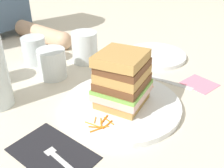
{
  "coord_description": "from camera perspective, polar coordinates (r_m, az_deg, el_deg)",
  "views": [
    {
      "loc": [
        -0.44,
        -0.29,
        0.37
      ],
      "look_at": [
        -0.02,
        0.04,
        0.05
      ],
      "focal_mm": 42.13,
      "sensor_mm": 36.0,
      "label": 1
    }
  ],
  "objects": [
    {
      "name": "carrot_shred_5",
      "position": [
        0.57,
        -1.47,
        -7.83
      ],
      "size": [
        0.03,
        0.01,
        0.0
      ],
      "primitive_type": "cylinder",
      "rotation": [
        0.0,
        1.57,
        0.24
      ],
      "color": "orange",
      "rests_on": "main_plate"
    },
    {
      "name": "carrot_shred_13",
      "position": [
        0.69,
        3.74,
        -0.42
      ],
      "size": [
        0.02,
        0.02,
        0.0
      ],
      "primitive_type": "cylinder",
      "rotation": [
        0.0,
        1.57,
        5.6
      ],
      "color": "orange",
      "rests_on": "main_plate"
    },
    {
      "name": "napkin_dark",
      "position": [
        0.53,
        -12.78,
        -14.46
      ],
      "size": [
        0.11,
        0.17,
        0.0
      ],
      "primitive_type": "cube",
      "rotation": [
        0.0,
        0.0,
        -0.01
      ],
      "color": "black",
      "rests_on": "ground_plane"
    },
    {
      "name": "main_plate",
      "position": [
        0.63,
        2.17,
        -4.53
      ],
      "size": [
        0.28,
        0.28,
        0.01
      ],
      "primitive_type": "cylinder",
      "color": "white",
      "rests_on": "ground_plane"
    },
    {
      "name": "carrot_shred_7",
      "position": [
        0.57,
        -3.71,
        -7.82
      ],
      "size": [
        0.02,
        0.01,
        0.0
      ],
      "primitive_type": "cylinder",
      "rotation": [
        0.0,
        1.57,
        0.57
      ],
      "color": "orange",
      "rests_on": "main_plate"
    },
    {
      "name": "carrot_shred_3",
      "position": [
        0.57,
        -0.71,
        -8.01
      ],
      "size": [
        0.01,
        0.03,
        0.0
      ],
      "primitive_type": "cylinder",
      "rotation": [
        0.0,
        1.57,
        1.37
      ],
      "color": "orange",
      "rests_on": "main_plate"
    },
    {
      "name": "carrot_shred_6",
      "position": [
        0.56,
        -4.4,
        -8.7
      ],
      "size": [
        0.01,
        0.03,
        0.0
      ],
      "primitive_type": "cylinder",
      "rotation": [
        0.0,
        1.57,
        4.89
      ],
      "color": "orange",
      "rests_on": "main_plate"
    },
    {
      "name": "carrot_shred_1",
      "position": [
        0.55,
        -1.77,
        -9.22
      ],
      "size": [
        0.02,
        0.02,
        0.0
      ],
      "primitive_type": "cylinder",
      "rotation": [
        0.0,
        1.57,
        5.49
      ],
      "color": "orange",
      "rests_on": "main_plate"
    },
    {
      "name": "carrot_shred_4",
      "position": [
        0.54,
        -3.35,
        -9.85
      ],
      "size": [
        0.03,
        0.01,
        0.0
      ],
      "primitive_type": "cylinder",
      "rotation": [
        0.0,
        1.57,
        5.87
      ],
      "color": "orange",
      "rests_on": "main_plate"
    },
    {
      "name": "carrot_shred_8",
      "position": [
        0.55,
        -3.6,
        -9.41
      ],
      "size": [
        0.02,
        0.02,
        0.0
      ],
      "primitive_type": "cylinder",
      "rotation": [
        0.0,
        1.57,
        2.13
      ],
      "color": "orange",
      "rests_on": "main_plate"
    },
    {
      "name": "carrot_shred_10",
      "position": [
        0.7,
        6.09,
        -0.09
      ],
      "size": [
        0.02,
        0.01,
        0.0
      ],
      "primitive_type": "cylinder",
      "rotation": [
        0.0,
        1.57,
        0.53
      ],
      "color": "orange",
      "rests_on": "main_plate"
    },
    {
      "name": "empty_tumbler_1",
      "position": [
        0.86,
        -16.48,
        7.0
      ],
      "size": [
        0.07,
        0.07,
        0.09
      ],
      "primitive_type": "cylinder",
      "color": "silver",
      "rests_on": "ground_plane"
    },
    {
      "name": "knife",
      "position": [
        0.76,
        10.55,
        1.0
      ],
      "size": [
        0.03,
        0.2,
        0.0
      ],
      "color": "silver",
      "rests_on": "ground_plane"
    },
    {
      "name": "ground_plane",
      "position": [
        0.64,
        3.82,
        -4.51
      ],
      "size": [
        3.0,
        3.0,
        0.0
      ],
      "primitive_type": "plane",
      "color": "beige"
    },
    {
      "name": "carrot_shred_9",
      "position": [
        0.69,
        7.35,
        -0.22
      ],
      "size": [
        0.01,
        0.03,
        0.0
      ],
      "primitive_type": "cylinder",
      "rotation": [
        0.0,
        1.57,
        4.97
      ],
      "color": "orange",
      "rests_on": "main_plate"
    },
    {
      "name": "carrot_shred_11",
      "position": [
        0.7,
        6.79,
        0.32
      ],
      "size": [
        0.01,
        0.03,
        0.0
      ],
      "primitive_type": "cylinder",
      "rotation": [
        0.0,
        1.57,
        4.92
      ],
      "color": "orange",
      "rests_on": "main_plate"
    },
    {
      "name": "carrot_shred_2",
      "position": [
        0.57,
        -2.73,
        -8.09
      ],
      "size": [
        0.02,
        0.02,
        0.0
      ],
      "primitive_type": "cylinder",
      "rotation": [
        0.0,
        1.57,
        0.74
      ],
      "color": "orange",
      "rests_on": "main_plate"
    },
    {
      "name": "side_plate",
      "position": [
        0.89,
        9.26,
        6.15
      ],
      "size": [
        0.2,
        0.2,
        0.01
      ],
      "primitive_type": "cylinder",
      "color": "white",
      "rests_on": "ground_plane"
    },
    {
      "name": "carrot_shred_14",
      "position": [
        0.71,
        5.47,
        0.77
      ],
      "size": [
        0.03,
        0.01,
        0.0
      ],
      "primitive_type": "cylinder",
      "rotation": [
        0.0,
        1.57,
        6.11
      ],
      "color": "orange",
      "rests_on": "main_plate"
    },
    {
      "name": "carrot_shred_0",
      "position": [
        0.56,
        -0.98,
        -8.75
      ],
      "size": [
        0.03,
        0.0,
        0.0
      ],
      "primitive_type": "cylinder",
      "rotation": [
        0.0,
        1.57,
        0.02
      ],
      "color": "orange",
      "rests_on": "main_plate"
    },
    {
      "name": "napkin_pink",
      "position": [
        0.76,
        18.49,
        0.06
      ],
      "size": [
        0.09,
        0.1,
        0.0
      ],
      "primitive_type": "cube",
      "rotation": [
        0.0,
        0.0,
        -0.21
      ],
      "color": "pink",
      "rests_on": "ground_plane"
    },
    {
      "name": "empty_tumbler_2",
      "position": [
        0.76,
        -12.87,
        4.36
      ],
      "size": [
        0.08,
        0.08,
        0.08
      ],
      "primitive_type": "cylinder",
      "color": "silver",
      "rests_on": "ground_plane"
    },
    {
      "name": "carrot_shred_12",
      "position": [
        0.7,
        5.22,
        0.18
      ],
      "size": [
        0.0,
        0.03,
        0.0
      ],
      "primitive_type": "cylinder",
      "rotation": [
        0.0,
        1.57,
        4.69
      ],
      "color": "orange",
      "rests_on": "main_plate"
    },
    {
      "name": "sandwich",
      "position": [
        0.59,
        2.24,
        0.98
      ],
      "size": [
        0.13,
        0.13,
        0.13
      ],
      "color": "tan",
      "rests_on": "main_plate"
    },
    {
      "name": "juice_glass",
      "position": [
        0.84,
        -5.91,
        7.57
      ],
      "size": [
        0.08,
        0.08,
        0.1
      ],
      "color": "white",
      "rests_on": "ground_plane"
    },
    {
      "name": "fork",
      "position": [
        0.51,
        -11.32,
        -15.53
      ],
      "size": [
        0.03,
        0.17,
        0.0
      ],
      "color": "silver",
      "rests_on": "napkin_dark"
    }
  ]
}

